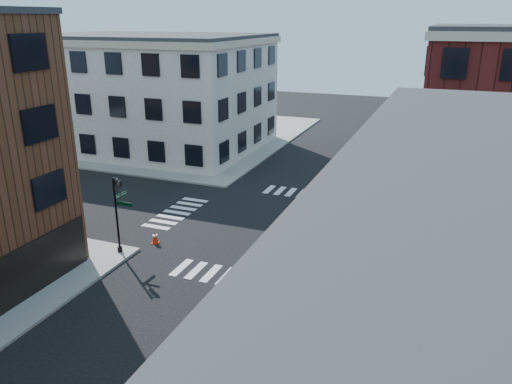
{
  "coord_description": "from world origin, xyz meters",
  "views": [
    {
      "loc": [
        9.89,
        -28.04,
        12.85
      ],
      "look_at": [
        -0.85,
        -0.58,
        2.5
      ],
      "focal_mm": 35.0,
      "sensor_mm": 36.0,
      "label": 1
    }
  ],
  "objects": [
    {
      "name": "signal_pole",
      "position": [
        -6.72,
        -6.68,
        2.86
      ],
      "size": [
        1.29,
        1.24,
        4.6
      ],
      "color": "black",
      "rests_on": "ground"
    },
    {
      "name": "traffic_cone",
      "position": [
        -5.7,
        -4.83,
        0.38
      ],
      "size": [
        0.43,
        0.43,
        0.78
      ],
      "rotation": [
        0.0,
        0.0,
        0.0
      ],
      "color": "red",
      "rests_on": "ground"
    },
    {
      "name": "ground",
      "position": [
        0.0,
        0.0,
        0.0
      ],
      "size": [
        120.0,
        120.0,
        0.0
      ],
      "primitive_type": "plane",
      "color": "black",
      "rests_on": "ground"
    },
    {
      "name": "sidewalk_nw",
      "position": [
        -21.0,
        21.0,
        0.07
      ],
      "size": [
        30.0,
        30.0,
        0.15
      ],
      "primitive_type": "cube",
      "color": "gray",
      "rests_on": "ground"
    },
    {
      "name": "tree_near",
      "position": [
        7.56,
        9.98,
        3.16
      ],
      "size": [
        2.69,
        2.69,
        4.49
      ],
      "color": "black",
      "rests_on": "ground"
    },
    {
      "name": "building_nw",
      "position": [
        -19.0,
        16.0,
        5.5
      ],
      "size": [
        22.0,
        16.0,
        11.0
      ],
      "primitive_type": "cube",
      "color": "beige",
      "rests_on": "ground"
    },
    {
      "name": "box_truck",
      "position": [
        12.31,
        -4.06,
        1.71
      ],
      "size": [
        7.38,
        2.72,
        3.28
      ],
      "rotation": [
        0.0,
        0.0,
        0.08
      ],
      "color": "silver",
      "rests_on": "ground"
    },
    {
      "name": "tree_far",
      "position": [
        7.56,
        15.98,
        2.87
      ],
      "size": [
        2.43,
        2.43,
        4.07
      ],
      "color": "black",
      "rests_on": "ground"
    }
  ]
}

